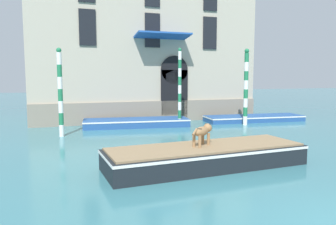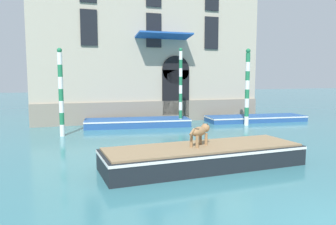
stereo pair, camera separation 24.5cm
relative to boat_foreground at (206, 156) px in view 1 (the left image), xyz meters
name	(u,v)px [view 1 (the left image)]	position (x,y,z in m)	size (l,w,h in m)	color
palazzo_left	(140,1)	(1.29, 13.62, 7.82)	(14.86, 7.40, 16.43)	#B2A893
boat_foreground	(206,156)	(0.00, 0.00, 0.00)	(6.69, 2.44, 0.70)	black
dog_on_deck	(203,132)	(-0.10, 0.04, 0.79)	(0.92, 0.70, 0.71)	#997047
boat_moored_near_palazzo	(136,122)	(-0.14, 9.13, -0.13)	(6.27, 2.57, 0.45)	#234C8C
boat_moored_far	(254,118)	(7.71, 8.89, -0.17)	(6.63, 2.42, 0.37)	#234C8C
mooring_pole_0	(60,92)	(-4.35, 7.15, 1.79)	(0.24, 0.24, 4.28)	white
mooring_pole_1	(180,87)	(2.23, 8.25, 1.92)	(0.20, 0.20, 4.54)	white
mooring_pole_2	(246,87)	(6.19, 7.54, 1.93)	(0.27, 0.27, 4.55)	white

